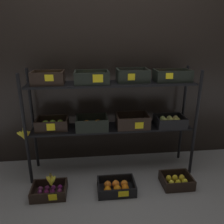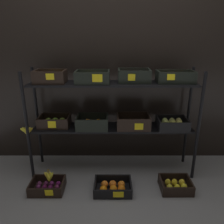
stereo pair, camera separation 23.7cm
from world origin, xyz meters
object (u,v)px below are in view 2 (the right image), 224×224
Objects in this scene: crate_ground_lemon at (175,185)px; banana_bunch_loose at (48,176)px; display_rack at (112,105)px; crate_ground_plum at (47,187)px; crate_ground_orange at (112,187)px.

banana_bunch_loose reaches higher than crate_ground_lemon.
display_rack is at bearing 31.15° from banana_bunch_loose.
crate_ground_lemon is (0.64, -0.36, -0.73)m from display_rack.
crate_ground_orange is (0.65, -0.01, 0.00)m from crate_ground_plum.
display_rack is at bearing 150.35° from crate_ground_lemon.
crate_ground_orange is at bearing -0.96° from banana_bunch_loose.
crate_ground_lemon is at bearing 0.69° from banana_bunch_loose.
crate_ground_plum is at bearing 179.03° from crate_ground_orange.
display_rack is 1.05m from crate_ground_plum.
banana_bunch_loose is (-0.62, -0.38, -0.62)m from display_rack.
crate_ground_lemon is 1.26m from banana_bunch_loose.
banana_bunch_loose is at bearing 179.04° from crate_ground_orange.
banana_bunch_loose is at bearing -148.85° from display_rack.
crate_ground_plum is 0.90× the size of crate_ground_orange.
crate_ground_plum is at bearing -179.35° from crate_ground_lemon.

